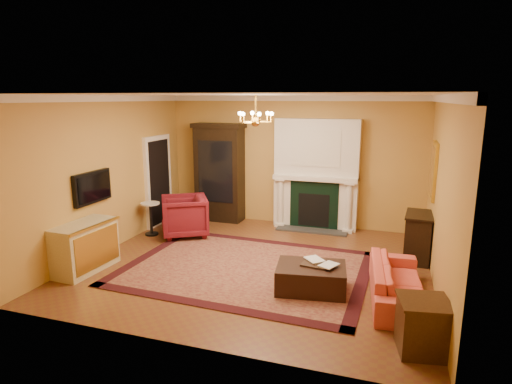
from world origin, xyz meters
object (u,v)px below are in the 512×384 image
at_px(coral_sofa, 398,276).
at_px(china_cabinet, 220,175).
at_px(leather_ottoman, 311,278).
at_px(wingback_armchair, 184,214).
at_px(pedestal_table, 151,216).
at_px(end_table, 422,327).
at_px(commode, 84,247).
at_px(console_table, 418,238).

bearing_deg(coral_sofa, china_cabinet, 47.51).
bearing_deg(leather_ottoman, wingback_armchair, 141.10).
height_order(coral_sofa, leather_ottoman, coral_sofa).
bearing_deg(pedestal_table, end_table, -27.97).
distance_m(commode, coral_sofa, 5.20).
height_order(end_table, console_table, console_table).
bearing_deg(china_cabinet, leather_ottoman, -47.24).
height_order(china_cabinet, commode, china_cabinet).
bearing_deg(wingback_armchair, commode, -49.38).
distance_m(wingback_armchair, commode, 2.39).
distance_m(china_cabinet, pedestal_table, 2.00).
distance_m(coral_sofa, leather_ottoman, 1.29).
relative_size(china_cabinet, console_table, 2.63).
distance_m(china_cabinet, commode, 3.88).
bearing_deg(coral_sofa, console_table, -15.99).
bearing_deg(commode, leather_ottoman, 9.44).
relative_size(coral_sofa, console_table, 2.21).
distance_m(china_cabinet, console_table, 4.78).
bearing_deg(commode, end_table, -5.04).
xyz_separation_m(coral_sofa, end_table, (0.28, -1.30, -0.06)).
xyz_separation_m(wingback_armchair, end_table, (4.70, -3.06, -0.17)).
distance_m(coral_sofa, console_table, 1.82).
distance_m(pedestal_table, console_table, 5.48).
height_order(wingback_armchair, pedestal_table, wingback_armchair).
bearing_deg(console_table, end_table, -86.79).
relative_size(pedestal_table, commode, 0.63).
xyz_separation_m(pedestal_table, console_table, (5.48, 0.22, 0.01)).
bearing_deg(wingback_armchair, console_table, 59.35).
xyz_separation_m(china_cabinet, coral_sofa, (4.18, -3.17, -0.76)).
xyz_separation_m(console_table, leather_ottoman, (-1.62, -1.88, -0.22)).
bearing_deg(leather_ottoman, coral_sofa, -4.62).
bearing_deg(wingback_armchair, coral_sofa, 37.26).
height_order(pedestal_table, end_table, pedestal_table).
xyz_separation_m(pedestal_table, leather_ottoman, (3.86, -1.66, -0.21)).
bearing_deg(leather_ottoman, end_table, -46.47).
bearing_deg(commode, coral_sofa, 8.87).
bearing_deg(pedestal_table, china_cabinet, 58.96).
relative_size(china_cabinet, coral_sofa, 1.19).
distance_m(end_table, console_table, 3.10).
height_order(china_cabinet, coral_sofa, china_cabinet).
height_order(wingback_armchair, coral_sofa, wingback_armchair).
xyz_separation_m(china_cabinet, end_table, (4.46, -4.48, -0.82)).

